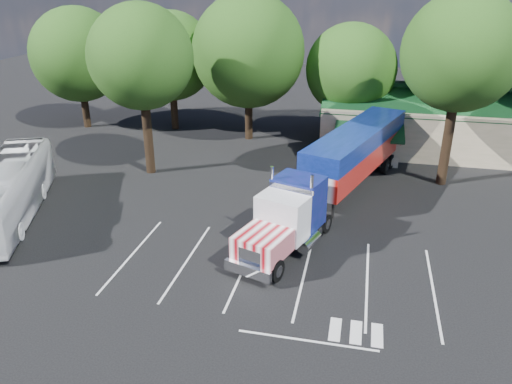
% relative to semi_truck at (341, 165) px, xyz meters
% --- Properties ---
extents(ground, '(120.00, 120.00, 0.00)m').
position_rel_semi_truck_xyz_m(ground, '(-4.31, -3.90, -2.58)').
color(ground, black).
rests_on(ground, ground).
extents(event_hall, '(24.20, 14.12, 5.55)m').
position_rel_semi_truck_xyz_m(event_hall, '(9.43, 13.90, -0.37)').
color(event_hall, '#CAB296').
rests_on(event_hall, ground).
extents(tree_row_a, '(9.00, 9.00, 11.68)m').
position_rel_semi_truck_xyz_m(tree_row_a, '(-26.31, 12.60, 4.58)').
color(tree_row_a, black).
rests_on(tree_row_a, ground).
extents(tree_row_b, '(8.40, 8.40, 11.35)m').
position_rel_semi_truck_xyz_m(tree_row_b, '(-17.31, 13.90, 4.55)').
color(tree_row_b, black).
rests_on(tree_row_b, ground).
extents(tree_row_c, '(10.00, 10.00, 13.05)m').
position_rel_semi_truck_xyz_m(tree_row_c, '(-9.31, 12.30, 5.46)').
color(tree_row_c, black).
rests_on(tree_row_c, ground).
extents(tree_row_d, '(8.00, 8.00, 10.60)m').
position_rel_semi_truck_xyz_m(tree_row_d, '(-0.31, 13.60, 4.00)').
color(tree_row_d, black).
rests_on(tree_row_d, ground).
extents(tree_row_e, '(9.60, 9.60, 12.90)m').
position_rel_semi_truck_xyz_m(tree_row_e, '(8.69, 14.10, 5.50)').
color(tree_row_e, black).
rests_on(tree_row_e, ground).
extents(tree_near_left, '(7.60, 7.60, 12.65)m').
position_rel_semi_truck_xyz_m(tree_near_left, '(-14.81, 2.10, 6.23)').
color(tree_near_left, black).
rests_on(tree_near_left, ground).
extents(tree_near_right, '(8.00, 8.00, 13.50)m').
position_rel_semi_truck_xyz_m(tree_near_right, '(7.19, 4.60, 6.88)').
color(tree_near_right, black).
rests_on(tree_near_right, ground).
extents(semi_truck, '(9.49, 21.47, 4.56)m').
position_rel_semi_truck_xyz_m(semi_truck, '(0.00, 0.00, 0.00)').
color(semi_truck, black).
rests_on(semi_truck, ground).
extents(woman, '(0.45, 0.67, 1.79)m').
position_rel_semi_truck_xyz_m(woman, '(-2.71, -3.90, -1.69)').
color(woman, black).
rests_on(woman, ground).
extents(bicycle, '(1.26, 2.03, 1.01)m').
position_rel_semi_truck_xyz_m(bicycle, '(-2.51, 4.10, -2.08)').
color(bicycle, black).
rests_on(bicycle, ground).
extents(tour_bus, '(7.68, 13.14, 3.61)m').
position_rel_semi_truck_xyz_m(tour_bus, '(-20.31, -7.19, -0.78)').
color(tour_bus, white).
rests_on(tour_bus, ground).
extents(silver_sedan, '(4.19, 1.52, 1.37)m').
position_rel_semi_truck_xyz_m(silver_sedan, '(2.37, 10.10, -1.89)').
color(silver_sedan, '#A1A5A9').
rests_on(silver_sedan, ground).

